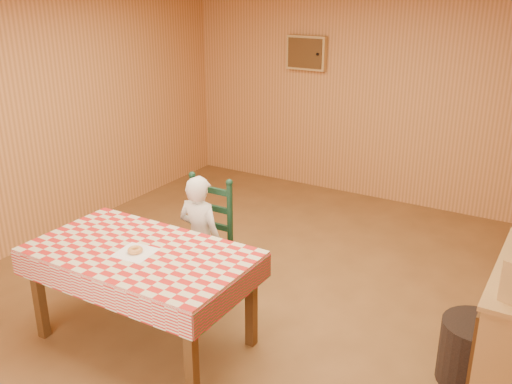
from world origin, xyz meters
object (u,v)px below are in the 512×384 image
storage_bin (473,352)px  dining_table (141,260)px  ladder_chair (205,243)px  seated_child (200,239)px

storage_bin → dining_table: bearing=-160.7°
ladder_chair → storage_bin: size_ratio=2.36×
seated_child → dining_table: bearing=90.0°
dining_table → ladder_chair: size_ratio=1.53×
ladder_chair → storage_bin: ladder_chair is taller
ladder_chair → seated_child: seated_child is taller
seated_child → storage_bin: seated_child is taller
ladder_chair → storage_bin: 2.26m
ladder_chair → seated_child: 0.08m
ladder_chair → dining_table: bearing=-90.0°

